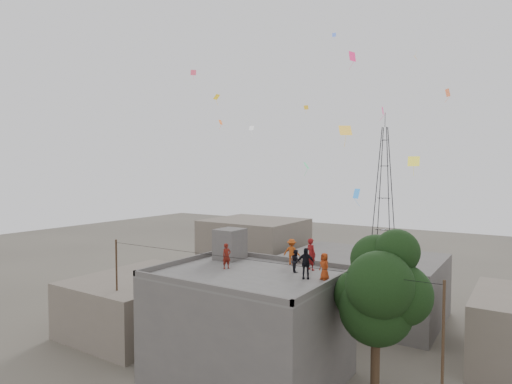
# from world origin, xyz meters

# --- Properties ---
(ground) EXTENTS (140.00, 140.00, 0.00)m
(ground) POSITION_xyz_m (0.00, 0.00, 0.00)
(ground) COLOR #4A443C
(ground) RESTS_ON ground
(main_building) EXTENTS (10.00, 8.00, 6.10)m
(main_building) POSITION_xyz_m (0.00, 0.00, 3.05)
(main_building) COLOR #53504E
(main_building) RESTS_ON ground
(parapet) EXTENTS (10.00, 8.00, 0.30)m
(parapet) POSITION_xyz_m (0.00, 0.00, 6.25)
(parapet) COLOR #53504E
(parapet) RESTS_ON main_building
(stair_head_box) EXTENTS (1.60, 1.80, 2.00)m
(stair_head_box) POSITION_xyz_m (-3.20, 2.60, 7.10)
(stair_head_box) COLOR #53504E
(stair_head_box) RESTS_ON main_building
(neighbor_west) EXTENTS (8.00, 10.00, 4.00)m
(neighbor_west) POSITION_xyz_m (-11.00, 2.00, 2.00)
(neighbor_west) COLOR #6A6054
(neighbor_west) RESTS_ON ground
(neighbor_north) EXTENTS (12.00, 9.00, 5.00)m
(neighbor_north) POSITION_xyz_m (2.00, 14.00, 2.50)
(neighbor_north) COLOR #53504E
(neighbor_north) RESTS_ON ground
(neighbor_northwest) EXTENTS (9.00, 8.00, 7.00)m
(neighbor_northwest) POSITION_xyz_m (-10.00, 16.00, 3.50)
(neighbor_northwest) COLOR #6A6054
(neighbor_northwest) RESTS_ON ground
(tree) EXTENTS (4.90, 4.60, 9.10)m
(tree) POSITION_xyz_m (7.37, 0.60, 6.10)
(tree) COLOR black
(tree) RESTS_ON ground
(utility_line) EXTENTS (20.12, 0.62, 7.40)m
(utility_line) POSITION_xyz_m (0.50, -1.25, 3.83)
(utility_line) COLOR black
(utility_line) RESTS_ON ground
(transmission_tower) EXTENTS (2.97, 2.97, 20.01)m
(transmission_tower) POSITION_xyz_m (-4.00, 40.00, 9.07)
(transmission_tower) COLOR black
(transmission_tower) RESTS_ON ground
(person_red_adult) EXTENTS (0.80, 0.67, 1.87)m
(person_red_adult) POSITION_xyz_m (2.64, 2.69, 7.04)
(person_red_adult) COLOR maroon
(person_red_adult) RESTS_ON main_building
(person_orange_child) EXTENTS (0.84, 0.76, 1.44)m
(person_orange_child) POSITION_xyz_m (4.23, 1.04, 6.82)
(person_orange_child) COLOR #9F3512
(person_orange_child) RESTS_ON main_building
(person_dark_child) EXTENTS (0.78, 0.80, 1.30)m
(person_dark_child) POSITION_xyz_m (2.14, 1.75, 6.75)
(person_dark_child) COLOR black
(person_dark_child) RESTS_ON main_building
(person_dark_adult) EXTENTS (1.06, 0.82, 1.67)m
(person_dark_adult) POSITION_xyz_m (3.28, 0.67, 6.94)
(person_dark_adult) COLOR black
(person_dark_adult) RESTS_ON main_building
(person_orange_adult) EXTENTS (1.16, 0.86, 1.59)m
(person_orange_adult) POSITION_xyz_m (0.98, 3.40, 6.90)
(person_orange_adult) COLOR #AE4613
(person_orange_adult) RESTS_ON main_building
(person_red_child) EXTENTS (0.55, 0.65, 1.51)m
(person_red_child) POSITION_xyz_m (-1.71, 0.25, 6.86)
(person_red_child) COLOR maroon
(person_red_child) RESTS_ON main_building
(kites) EXTENTS (19.91, 15.64, 12.96)m
(kites) POSITION_xyz_m (1.70, 6.58, 15.64)
(kites) COLOR orange
(kites) RESTS_ON ground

